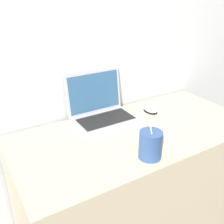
# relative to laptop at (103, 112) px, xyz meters

# --- Properties ---
(wall_back) EXTENTS (7.00, 0.04, 2.50)m
(wall_back) POSITION_rel_laptop_xyz_m (0.09, 0.15, 0.43)
(wall_back) COLOR silver
(wall_back) RESTS_ON ground_plane
(desk) EXTENTS (1.21, 0.58, 0.77)m
(desk) POSITION_rel_laptop_xyz_m (0.09, -0.19, -0.44)
(desk) COLOR beige
(desk) RESTS_ON ground_plane
(laptop) EXTENTS (0.32, 0.30, 0.24)m
(laptop) POSITION_rel_laptop_xyz_m (0.00, 0.00, 0.00)
(laptop) COLOR #ADADB2
(laptop) RESTS_ON desk
(drink_cup) EXTENTS (0.10, 0.10, 0.20)m
(drink_cup) POSITION_rel_laptop_xyz_m (0.00, -0.39, 0.01)
(drink_cup) COLOR #33518C
(drink_cup) RESTS_ON desk
(computer_mouse) EXTENTS (0.07, 0.10, 0.03)m
(computer_mouse) POSITION_rel_laptop_xyz_m (0.28, -0.05, -0.04)
(computer_mouse) COLOR black
(computer_mouse) RESTS_ON desk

